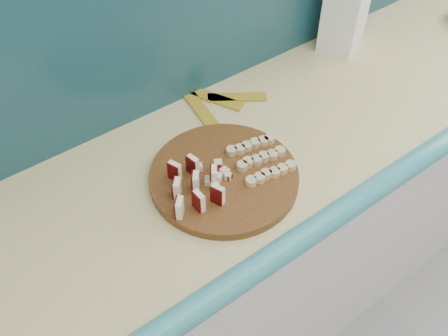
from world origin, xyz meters
TOP-DOWN VIEW (x-y plane):
  - kitchen_counter at (0.10, 1.50)m, footprint 2.20×0.63m
  - cutting_board at (-0.21, 1.45)m, footprint 0.44×0.44m
  - apple_wedges at (-0.31, 1.44)m, footprint 0.14×0.16m
  - apple_chunks at (-0.24, 1.45)m, footprint 0.06×0.06m
  - banana_slices at (-0.11, 1.43)m, footprint 0.16×0.16m
  - flour_bag at (0.46, 1.70)m, footprint 0.19×0.17m
  - banana_peel at (-0.05, 1.70)m, footprint 0.23×0.20m

SIDE VIEW (x-z plane):
  - kitchen_counter at x=0.10m, z-range 0.00..0.91m
  - banana_peel at x=-0.05m, z-range 0.91..0.92m
  - cutting_board at x=-0.21m, z-range 0.91..0.93m
  - banana_slices at x=-0.11m, z-range 0.93..0.95m
  - apple_chunks at x=-0.24m, z-range 0.93..0.95m
  - apple_wedges at x=-0.31m, z-range 0.93..0.98m
  - flour_bag at x=0.46m, z-range 0.91..1.18m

